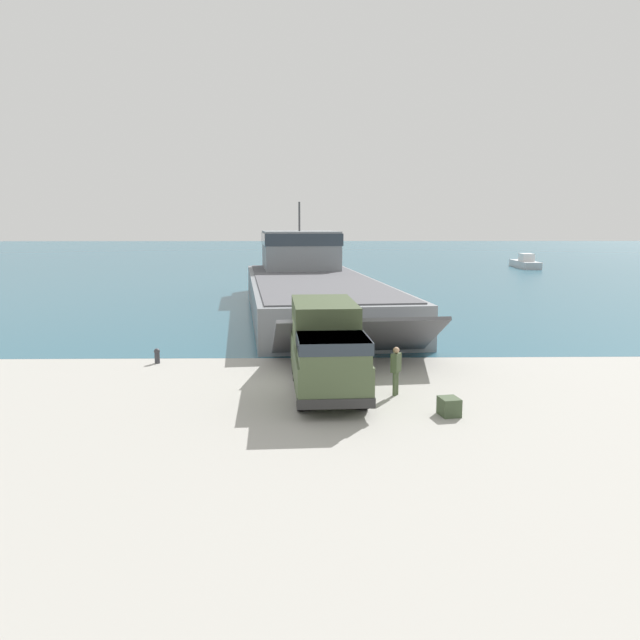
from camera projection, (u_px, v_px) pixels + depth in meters
ground_plane at (298, 382)px, 24.30m from camera, size 240.00×240.00×0.00m
water_surface at (306, 255)px, 117.42m from camera, size 240.00×180.00×0.01m
landing_craft at (309, 281)px, 45.39m from camera, size 11.60×33.12×7.82m
military_truck at (326, 348)px, 22.76m from camera, size 2.83×7.29×3.20m
soldier_on_ramp at (396, 367)px, 22.25m from camera, size 0.44×0.50×1.76m
moored_boat_a at (525, 263)px, 84.98m from camera, size 2.65×8.14×1.96m
mooring_bollard at (157, 355)px, 27.40m from camera, size 0.26×0.26×0.67m
cargo_crate at (449, 407)px, 20.00m from camera, size 0.71×0.80×0.59m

